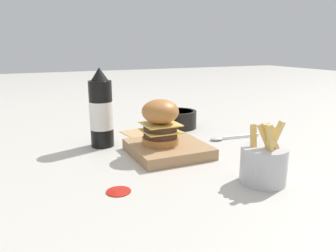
{
  "coord_description": "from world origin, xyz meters",
  "views": [
    {
      "loc": [
        0.76,
        -0.32,
        0.29
      ],
      "look_at": [
        -0.02,
        0.03,
        0.08
      ],
      "focal_mm": 35.0,
      "sensor_mm": 36.0,
      "label": 1
    }
  ],
  "objects_px": {
    "fries_basket": "(264,164)",
    "spoon": "(224,138)",
    "serving_board": "(168,149)",
    "ketchup_bottle": "(101,112)",
    "side_bowl": "(179,119)",
    "burger": "(160,122)"
  },
  "relations": [
    {
      "from": "burger",
      "to": "side_bowl",
      "type": "relative_size",
      "value": 0.95
    },
    {
      "from": "serving_board",
      "to": "side_bowl",
      "type": "relative_size",
      "value": 1.57
    },
    {
      "from": "fries_basket",
      "to": "burger",
      "type": "bearing_deg",
      "value": -154.63
    },
    {
      "from": "side_bowl",
      "to": "spoon",
      "type": "distance_m",
      "value": 0.21
    },
    {
      "from": "serving_board",
      "to": "burger",
      "type": "xyz_separation_m",
      "value": [
        -0.01,
        -0.02,
        0.08
      ]
    },
    {
      "from": "ketchup_bottle",
      "to": "serving_board",
      "type": "bearing_deg",
      "value": 44.07
    },
    {
      "from": "fries_basket",
      "to": "spoon",
      "type": "relative_size",
      "value": 0.81
    },
    {
      "from": "serving_board",
      "to": "burger",
      "type": "relative_size",
      "value": 1.64
    },
    {
      "from": "ketchup_bottle",
      "to": "side_bowl",
      "type": "relative_size",
      "value": 1.79
    },
    {
      "from": "side_bowl",
      "to": "fries_basket",
      "type": "bearing_deg",
      "value": -5.52
    },
    {
      "from": "fries_basket",
      "to": "side_bowl",
      "type": "distance_m",
      "value": 0.51
    },
    {
      "from": "ketchup_bottle",
      "to": "side_bowl",
      "type": "bearing_deg",
      "value": 108.88
    },
    {
      "from": "spoon",
      "to": "serving_board",
      "type": "bearing_deg",
      "value": 18.94
    },
    {
      "from": "fries_basket",
      "to": "spoon",
      "type": "xyz_separation_m",
      "value": [
        -0.31,
        0.11,
        -0.04
      ]
    },
    {
      "from": "ketchup_bottle",
      "to": "spoon",
      "type": "bearing_deg",
      "value": 75.3
    },
    {
      "from": "ketchup_bottle",
      "to": "spoon",
      "type": "relative_size",
      "value": 1.3
    },
    {
      "from": "serving_board",
      "to": "side_bowl",
      "type": "xyz_separation_m",
      "value": [
        -0.25,
        0.16,
        0.02
      ]
    },
    {
      "from": "ketchup_bottle",
      "to": "side_bowl",
      "type": "xyz_separation_m",
      "value": [
        -0.1,
        0.3,
        -0.07
      ]
    },
    {
      "from": "ketchup_bottle",
      "to": "fries_basket",
      "type": "relative_size",
      "value": 1.62
    },
    {
      "from": "serving_board",
      "to": "fries_basket",
      "type": "relative_size",
      "value": 1.41
    },
    {
      "from": "fries_basket",
      "to": "side_bowl",
      "type": "relative_size",
      "value": 1.11
    },
    {
      "from": "fries_basket",
      "to": "side_bowl",
      "type": "height_order",
      "value": "fries_basket"
    }
  ]
}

